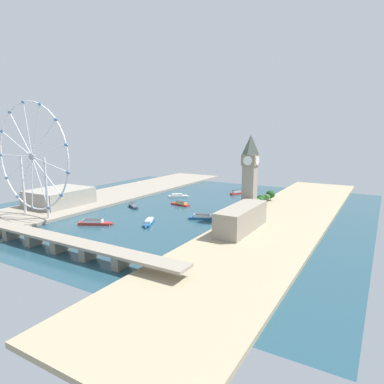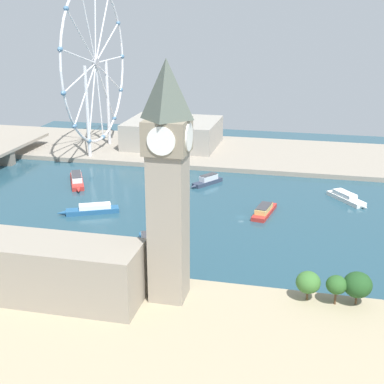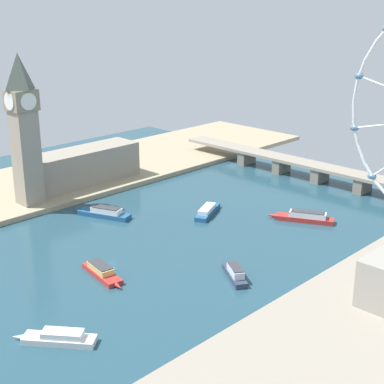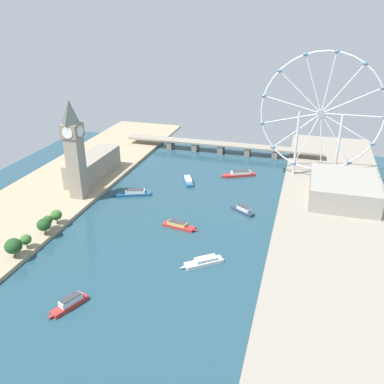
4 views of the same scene
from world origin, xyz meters
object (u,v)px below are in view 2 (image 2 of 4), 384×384
at_px(tour_boat_4, 77,180).
at_px(tour_boat_5, 149,246).
at_px(tour_boat_2, 264,210).
at_px(ferris_wheel, 96,64).
at_px(tour_boat_3, 346,198).
at_px(clock_tower, 168,181).
at_px(tour_boat_6, 92,209).
at_px(riverside_hall, 173,133).
at_px(parliament_block, 40,269).
at_px(tour_boat_0, 207,181).

bearing_deg(tour_boat_4, tour_boat_5, 13.91).
bearing_deg(tour_boat_4, tour_boat_2, 50.49).
relative_size(ferris_wheel, tour_boat_4, 3.41).
relative_size(tour_boat_2, tour_boat_3, 1.13).
distance_m(tour_boat_2, tour_boat_5, 72.17).
height_order(clock_tower, tour_boat_4, clock_tower).
distance_m(clock_tower, tour_boat_6, 110.91).
height_order(ferris_wheel, tour_boat_4, ferris_wheel).
relative_size(riverside_hall, tour_boat_3, 2.49).
distance_m(clock_tower, parliament_block, 56.35).
distance_m(tour_boat_3, tour_boat_6, 138.84).
bearing_deg(parliament_block, ferris_wheel, 16.41).
relative_size(tour_boat_2, tour_boat_4, 0.87).
bearing_deg(tour_boat_3, ferris_wheel, -148.80).
relative_size(tour_boat_4, tour_boat_6, 1.12).
xyz_separation_m(clock_tower, tour_boat_3, (128.56, -66.47, -44.72)).
height_order(tour_boat_2, tour_boat_4, tour_boat_4).
distance_m(ferris_wheel, tour_boat_5, 185.27).
distance_m(riverside_hall, tour_boat_4, 101.96).
bearing_deg(tour_boat_3, tour_boat_4, -126.14).
relative_size(tour_boat_4, tour_boat_5, 1.00).
height_order(tour_boat_0, tour_boat_5, tour_boat_0).
bearing_deg(ferris_wheel, parliament_block, -163.59).
xyz_separation_m(ferris_wheel, tour_boat_0, (-53.80, -90.47, -61.49)).
relative_size(clock_tower, tour_boat_2, 2.80).
bearing_deg(ferris_wheel, clock_tower, -151.64).
bearing_deg(tour_boat_5, clock_tower, 4.35).
bearing_deg(tour_boat_3, tour_boat_2, -91.95).
height_order(clock_tower, riverside_hall, clock_tower).
bearing_deg(ferris_wheel, tour_boat_5, -151.08).
height_order(tour_boat_0, tour_boat_4, tour_boat_0).
bearing_deg(tour_boat_0, clock_tower, 38.62).
height_order(tour_boat_2, tour_boat_5, tour_boat_5).
xyz_separation_m(tour_boat_3, tour_boat_6, (-49.22, 129.83, 0.09)).
xyz_separation_m(riverside_hall, tour_boat_0, (-78.62, -42.17, -10.11)).
xyz_separation_m(riverside_hall, tour_boat_6, (-139.76, 6.79, -10.49)).
bearing_deg(tour_boat_5, tour_boat_3, 113.28).
xyz_separation_m(clock_tower, ferris_wheel, (194.29, 104.86, 17.25)).
bearing_deg(tour_boat_3, riverside_hall, -164.16).
relative_size(tour_boat_0, tour_boat_6, 0.75).
xyz_separation_m(ferris_wheel, tour_boat_4, (-70.34, -13.10, -61.50)).
xyz_separation_m(ferris_wheel, tour_boat_3, (-65.73, -171.33, -61.97)).
relative_size(clock_tower, tour_boat_5, 2.42).
bearing_deg(parliament_block, tour_boat_6, 11.80).
relative_size(tour_boat_3, tour_boat_4, 0.77).
height_order(ferris_wheel, tour_boat_6, ferris_wheel).
bearing_deg(tour_boat_5, riverside_hall, 169.66).
distance_m(ferris_wheel, tour_boat_2, 172.52).
bearing_deg(tour_boat_5, tour_boat_2, 119.95).
height_order(clock_tower, tour_boat_0, clock_tower).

